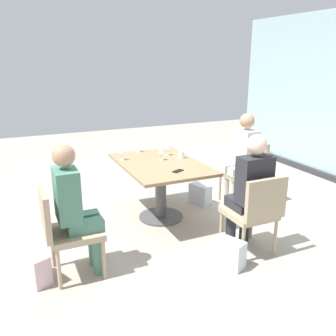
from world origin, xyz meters
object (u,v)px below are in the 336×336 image
Objects in this scene: person_near_window at (241,155)px; chair_near_window at (247,168)px; handbag_2 at (200,194)px; handbag_0 at (229,253)px; person_far_right at (250,187)px; handbag_1 at (36,268)px; chair_far_right at (255,210)px; wine_glass_3 at (122,150)px; cell_phone_on_table at (178,171)px; wine_glass_0 at (161,150)px; chair_front_right at (64,227)px; person_front_right at (75,204)px; wine_glass_1 at (167,146)px; coffee_cup at (182,155)px; wine_glass_2 at (138,142)px; dining_table_main at (161,176)px.

chair_near_window is at bearing 90.00° from person_near_window.
handbag_0 is at bearing -38.98° from handbag_2.
handbag_2 is (-1.31, 0.17, -0.56)m from person_far_right.
person_far_right reaches higher than handbag_1.
wine_glass_3 is at bearing -149.41° from chair_far_right.
cell_phone_on_table reaches higher than handbag_1.
wine_glass_0 is 0.62× the size of handbag_2.
chair_front_right is 1.00× the size of chair_near_window.
cell_phone_on_table is (-0.42, 1.35, 0.24)m from chair_front_right.
person_front_right is at bearing -35.10° from wine_glass_3.
person_near_window is (-1.11, 0.68, 0.00)m from person_far_right.
person_far_right is at bearing -27.23° from handbag_2.
wine_glass_1 reaches higher than coffee_cup.
handbag_1 is 2.49m from handbag_2.
chair_far_right is at bearing 80.48° from handbag_0.
wine_glass_2 is at bearing 133.28° from wine_glass_3.
chair_far_right is 4.70× the size of wine_glass_1.
wine_glass_0 reaches higher than cell_phone_on_table.
wine_glass_0 is at bearing 151.35° from cell_phone_on_table.
wine_glass_0 is 0.62× the size of handbag_0.
dining_table_main is at bearing -93.42° from handbag_2.
chair_far_right is at bearing 56.37° from handbag_1.
wine_glass_3 reaches higher than chair_near_window.
cell_phone_on_table is (-0.42, 1.24, 0.03)m from person_front_right.
wine_glass_3 is at bearing -129.09° from dining_table_main.
chair_far_right is 1.00× the size of chair_near_window.
wine_glass_1 is 1.00× the size of wine_glass_3.
wine_glass_1 is 0.62× the size of handbag_2.
wine_glass_2 is at bearing 159.13° from cell_phone_on_table.
chair_front_right is 1.94m from wine_glass_2.
person_near_window is at bearing 150.91° from chair_far_right.
coffee_cup is 0.30× the size of handbag_2.
coffee_cup is (-0.09, -0.86, 0.08)m from person_near_window.
dining_table_main is 4.57× the size of handbag_0.
chair_near_window is 0.23m from person_near_window.
wine_glass_2 is at bearing -116.32° from person_near_window.
wine_glass_0 is at bearing 152.36° from dining_table_main.
person_far_right is (-0.11, -0.00, 0.20)m from chair_far_right.
coffee_cup is at bearing -92.53° from handbag_2.
handbag_2 is at bearing 173.21° from chair_far_right.
chair_front_right is 1.85m from person_far_right.
chair_far_right is 0.69× the size of person_front_right.
wine_glass_2 is 2.08m from handbag_0.
handbag_0 is (0.91, 0.12, -0.59)m from cell_phone_on_table.
dining_table_main reaches higher than handbag_2.
person_near_window is 1.63m from wine_glass_3.
coffee_cup is (-0.91, 1.53, 0.08)m from person_front_right.
chair_far_right is (1.22, 0.52, -0.06)m from dining_table_main.
handbag_0 is at bearing -2.03° from wine_glass_1.
dining_table_main is at bearing 124.51° from person_front_right.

